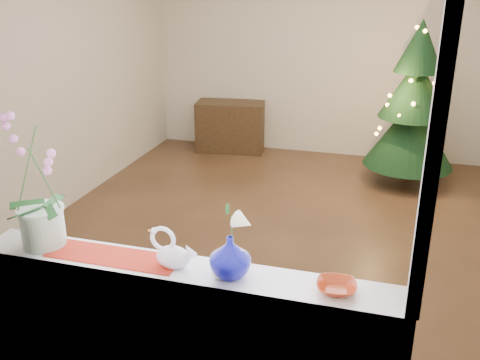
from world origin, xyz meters
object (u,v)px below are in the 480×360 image
object	(u,v)px
amber_dish	(336,288)
side_table	(230,126)
paperweight	(218,273)
xmas_tree	(414,104)
swan	(173,249)
blue_vase	(230,254)
orchid_pot	(36,183)

from	to	relation	value
amber_dish	side_table	world-z (taller)	amber_dish
paperweight	side_table	xyz separation A→B (m)	(-1.39, 4.67, -0.61)
xmas_tree	swan	bearing A→B (deg)	-106.29
blue_vase	xmas_tree	bearing A→B (deg)	77.60
xmas_tree	orchid_pot	bearing A→B (deg)	-115.66
paperweight	xmas_tree	xyz separation A→B (m)	(0.93, 4.08, -0.03)
orchid_pot	side_table	distance (m)	4.72
orchid_pot	blue_vase	xyz separation A→B (m)	(1.04, -0.02, -0.24)
orchid_pot	xmas_tree	xyz separation A→B (m)	(1.93, 4.01, -0.36)
swan	xmas_tree	distance (m)	4.21
swan	paperweight	size ratio (longest dim) A/B	3.73
amber_dish	blue_vase	bearing A→B (deg)	-179.52
paperweight	swan	bearing A→B (deg)	170.98
swan	xmas_tree	size ratio (longest dim) A/B	0.13
orchid_pot	swan	size ratio (longest dim) A/B	3.00
orchid_pot	swan	bearing A→B (deg)	-1.81
side_table	blue_vase	bearing A→B (deg)	-80.73
blue_vase	paperweight	world-z (taller)	blue_vase
swan	paperweight	bearing A→B (deg)	-12.70
paperweight	amber_dish	bearing A→B (deg)	4.41
swan	xmas_tree	xyz separation A→B (m)	(1.18, 4.04, -0.10)
blue_vase	xmas_tree	world-z (taller)	xmas_tree
orchid_pot	amber_dish	size ratio (longest dim) A/B	4.56
orchid_pot	swan	xyz separation A→B (m)	(0.75, -0.02, -0.26)
swan	blue_vase	bearing A→B (deg)	-3.84
swan	amber_dish	world-z (taller)	swan
orchid_pot	side_table	size ratio (longest dim) A/B	0.79
blue_vase	xmas_tree	size ratio (longest dim) A/B	0.13
xmas_tree	paperweight	bearing A→B (deg)	-102.91
orchid_pot	blue_vase	bearing A→B (deg)	-1.35
swan	blue_vase	size ratio (longest dim) A/B	1.00
orchid_pot	xmas_tree	world-z (taller)	xmas_tree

